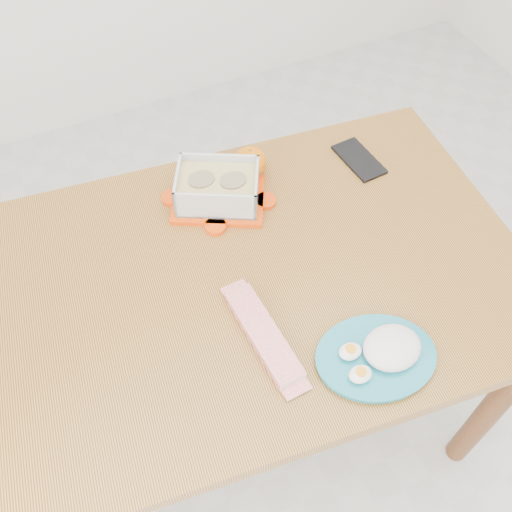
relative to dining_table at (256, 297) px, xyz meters
name	(u,v)px	position (x,y,z in m)	size (l,w,h in m)	color
ground	(327,417)	(0.19, -0.13, -0.65)	(3.50, 3.50, 0.00)	#B7B7B2
dining_table	(256,297)	(0.00, 0.00, 0.00)	(1.27, 0.91, 0.75)	#AD7831
food_container	(218,188)	(0.01, 0.23, 0.14)	(0.27, 0.24, 0.09)	#EC4107
orange_fruit	(250,162)	(0.12, 0.28, 0.14)	(0.08, 0.08, 0.08)	orange
rice_plate	(381,353)	(0.13, -0.29, 0.12)	(0.28, 0.28, 0.06)	#187284
candy_bar	(264,334)	(-0.05, -0.15, 0.11)	(0.24, 0.06, 0.02)	red
smartphone	(359,160)	(0.39, 0.21, 0.10)	(0.07, 0.15, 0.01)	black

